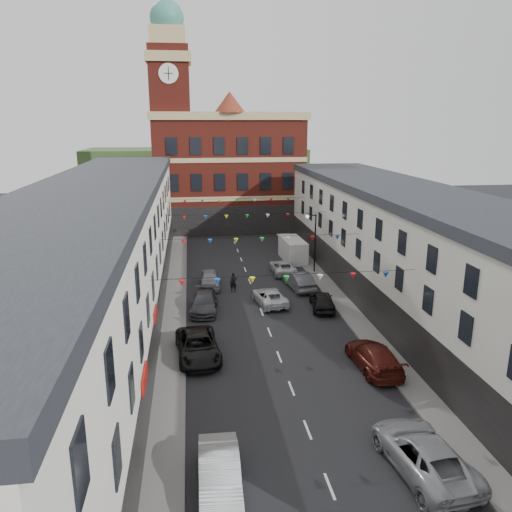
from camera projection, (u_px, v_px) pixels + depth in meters
name	position (u px, v px, depth m)	size (l,w,h in m)	color
ground	(269.00, 332.00, 36.15)	(160.00, 160.00, 0.00)	black
pavement_left	(174.00, 325.00, 37.17)	(1.80, 64.00, 0.15)	#605E5B
pavement_right	(353.00, 316.00, 38.92)	(1.80, 64.00, 0.15)	#605E5B
terrace_left	(98.00, 263.00, 34.22)	(8.40, 56.00, 10.70)	silver
terrace_right	(423.00, 258.00, 37.34)	(8.40, 56.00, 9.70)	#BBBAAF
civic_building	(228.00, 170.00, 70.36)	(20.60, 13.30, 18.50)	maroon
clock_tower	(171.00, 121.00, 64.83)	(5.60, 5.60, 30.00)	maroon
distant_hill	(197.00, 176.00, 93.70)	(40.00, 14.00, 10.00)	#2D4B23
street_lamp	(313.00, 235.00, 49.37)	(1.10, 0.36, 6.00)	black
car_left_b	(220.00, 475.00, 20.35)	(1.69, 4.84, 1.60)	#B4B8BD
car_left_c	(198.00, 346.00, 32.04)	(2.62, 5.67, 1.58)	black
car_left_d	(204.00, 302.00, 40.03)	(2.06, 5.07, 1.47)	#393940
car_left_e	(210.00, 279.00, 45.80)	(1.77, 4.41, 1.50)	gray
car_right_b	(424.00, 454.00, 21.60)	(2.73, 5.92, 1.65)	#94969B
car_right_c	(374.00, 356.00, 30.64)	(2.22, 5.46, 1.58)	#4F160F
car_right_d	(322.00, 301.00, 40.40)	(1.75, 4.35, 1.48)	black
car_right_e	(299.00, 280.00, 45.39)	(1.69, 4.84, 1.60)	#4F5257
car_right_f	(283.00, 267.00, 50.03)	(2.21, 4.79, 1.33)	silver
moving_car	(270.00, 297.00, 41.57)	(2.19, 4.74, 1.32)	silver
white_van	(293.00, 250.00, 54.70)	(2.07, 5.39, 2.38)	silver
pedestrian	(233.00, 282.00, 44.58)	(0.63, 0.42, 1.74)	black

